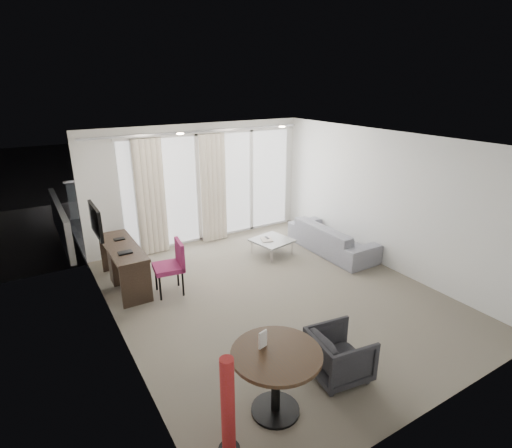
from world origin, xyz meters
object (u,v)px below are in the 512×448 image
desk (124,266)px  rattan_chair_b (234,190)px  tub_armchair (339,355)px  desk_chair (168,268)px  sofa (332,238)px  rattan_chair_a (205,203)px  red_lamp (228,406)px  round_table (276,382)px  coffee_table (272,247)px

desk → rattan_chair_b: 5.21m
desk → tub_armchair: desk is taller
desk → rattan_chair_b: size_ratio=1.84×
desk_chair → sofa: (3.56, -0.08, -0.16)m
desk → desk_chair: 0.87m
rattan_chair_a → rattan_chair_b: 1.53m
desk → red_lamp: red_lamp is taller
red_lamp → rattan_chair_b: (3.98, 7.28, -0.10)m
round_table → tub_armchair: round_table is taller
desk_chair → rattan_chair_a: size_ratio=1.01×
tub_armchair → coffee_table: 3.73m
desk_chair → tub_armchair: (1.07, -3.04, -0.16)m
desk → round_table: (0.67, -3.76, 0.01)m
tub_armchair → sofa: 3.87m
coffee_table → sofa: sofa is taller
desk_chair → coffee_table: 2.45m
tub_armchair → coffee_table: bearing=-12.7°
tub_armchair → rattan_chair_a: (1.04, 6.24, 0.15)m
desk_chair → round_table: (0.09, -3.11, -0.08)m
round_table → coffee_table: 4.24m
tub_armchair → sofa: size_ratio=0.33×
tub_armchair → coffee_table: size_ratio=0.93×
sofa → rattan_chair_a: (-1.45, 3.28, 0.16)m
round_table → rattan_chair_a: rattan_chair_a is taller
round_table → rattan_chair_b: rattan_chair_b is taller
round_table → tub_armchair: size_ratio=1.43×
red_lamp → sofa: size_ratio=0.52×
round_table → rattan_chair_b: 7.85m
sofa → tub_armchair: bearing=140.0°
tub_armchair → sofa: bearing=-32.1°
red_lamp → tub_armchair: bearing=8.4°
tub_armchair → rattan_chair_a: 6.33m
rattan_chair_b → desk_chair: bearing=-111.3°
rattan_chair_a → coffee_table: bearing=-99.8°
desk_chair → tub_armchair: bearing=-62.8°
coffee_table → rattan_chair_b: size_ratio=0.82×
round_table → red_lamp: size_ratio=0.89×
desk_chair → red_lamp: size_ratio=0.85×
red_lamp → rattan_chair_b: 8.30m
rattan_chair_b → sofa: bearing=-68.7°
coffee_table → rattan_chair_a: size_ratio=0.79×
tub_armchair → desk: bearing=32.0°
sofa → rattan_chair_b: rattan_chair_b is taller
rattan_chair_b → tub_armchair: bearing=-89.2°
coffee_table → sofa: size_ratio=0.35×
desk → coffee_table: desk is taller
desk → desk_chair: (0.58, -0.65, 0.08)m
round_table → tub_armchair: 0.98m
desk → tub_armchair: (1.65, -3.69, -0.07)m
coffee_table → desk: bearing=176.1°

